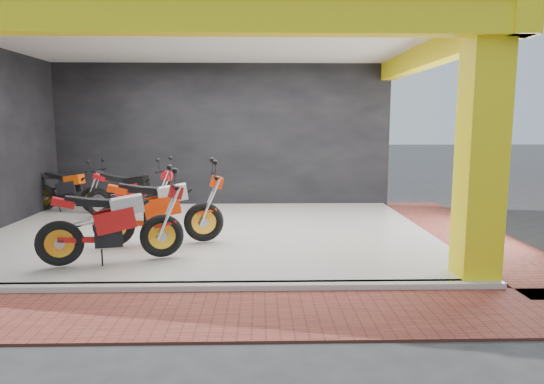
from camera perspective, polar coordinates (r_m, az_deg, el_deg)
The scene contains 14 objects.
ground at distance 7.22m, azimuth -8.88°, elevation -8.73°, with size 80.00×80.00×0.00m, color #2D2D30.
showroom_floor at distance 9.13m, azimuth -7.26°, elevation -4.80°, with size 8.00×6.00×0.10m, color white.
showroom_ceiling at distance 9.03m, azimuth -7.68°, elevation 17.74°, with size 8.40×6.40×0.20m, color beige.
back_wall at distance 11.99m, azimuth -5.90°, elevation 6.50°, with size 8.20×0.20×3.50m, color black.
corner_column at distance 6.73m, azimuth 23.43°, elevation 4.63°, with size 0.50×0.50×3.50m, color yellow.
header_beam_front at distance 6.05m, azimuth -10.89°, elevation 19.60°, with size 8.40×0.30×0.40m, color yellow.
header_beam_right at distance 9.44m, azimuth 18.21°, elevation 15.14°, with size 0.30×6.40×0.40m, color yellow.
floor_kerb at distance 6.24m, azimuth -10.11°, elevation -10.99°, with size 8.00×0.20×0.10m, color white.
paver_front at distance 5.54m, azimuth -11.35°, elevation -13.96°, with size 9.00×1.40×0.03m, color brown.
paver_right at distance 9.88m, azimuth 21.76°, elevation -4.54°, with size 1.40×7.00×0.03m, color brown.
moto_hero at distance 8.06m, azimuth -8.07°, elevation -1.30°, with size 2.20×0.82×1.35m, color #FF3B0A, non-canonical shape.
moto_row_a at distance 7.24m, azimuth -12.89°, elevation -2.67°, with size 2.13×0.79×1.30m, color #B01312, non-canonical shape.
moto_row_b at distance 9.97m, azimuth -13.29°, elevation 0.11°, with size 2.06×0.76×1.26m, color red, non-canonical shape.
moto_row_c at distance 11.38m, azimuth -20.54°, elevation 0.51°, with size 1.89×0.70×1.15m, color black, non-canonical shape.
Camera 1 is at (0.94, -6.85, 2.08)m, focal length 32.00 mm.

